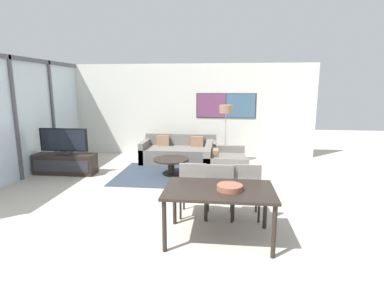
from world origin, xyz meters
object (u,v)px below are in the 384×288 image
(television, at_px, (64,141))
(dining_chair_right, at_px, (246,188))
(dining_table, at_px, (219,194))
(floor_lamp, at_px, (226,113))
(sofa_side, at_px, (222,165))
(coffee_table, at_px, (171,163))
(sofa_main, at_px, (179,153))
(dining_chair_left, at_px, (194,187))
(dining_chair_centre, at_px, (220,188))
(tv_console, at_px, (66,164))
(fruit_bowl, at_px, (230,187))

(television, bearing_deg, dining_chair_right, -26.56)
(dining_table, distance_m, floor_lamp, 4.35)
(dining_chair_right, height_order, floor_lamp, floor_lamp)
(sofa_side, distance_m, coffee_table, 1.24)
(sofa_main, relative_size, dining_table, 1.39)
(dining_chair_left, distance_m, floor_lamp, 3.75)
(television, height_order, dining_chair_centre, television)
(sofa_main, bearing_deg, coffee_table, -90.00)
(television, relative_size, floor_lamp, 0.74)
(sofa_side, distance_m, dining_table, 3.12)
(sofa_side, xyz_separation_m, dining_table, (-0.03, -3.10, 0.41))
(television, bearing_deg, tv_console, -90.00)
(fruit_bowl, bearing_deg, sofa_side, 92.05)
(dining_table, relative_size, dining_chair_left, 1.60)
(tv_console, height_order, dining_chair_left, dining_chair_left)
(sofa_side, relative_size, dining_chair_right, 1.69)
(tv_console, relative_size, coffee_table, 1.73)
(dining_chair_left, distance_m, dining_chair_right, 0.85)
(coffee_table, distance_m, fruit_bowl, 3.38)
(television, relative_size, dining_chair_centre, 1.27)
(tv_console, relative_size, floor_lamp, 0.91)
(dining_chair_left, height_order, dining_chair_centre, same)
(dining_chair_centre, bearing_deg, dining_chair_right, 7.91)
(dining_chair_centre, distance_m, floor_lamp, 3.75)
(sofa_main, distance_m, fruit_bowl, 4.62)
(dining_table, xyz_separation_m, dining_chair_left, (-0.42, 0.69, -0.15))
(dining_chair_centre, xyz_separation_m, dining_chair_right, (0.42, 0.06, 0.00))
(tv_console, bearing_deg, sofa_main, 30.26)
(tv_console, xyz_separation_m, sofa_side, (3.84, 0.27, 0.01))
(television, bearing_deg, dining_table, -36.54)
(tv_console, xyz_separation_m, sofa_main, (2.61, 1.52, 0.01))
(television, relative_size, dining_chair_left, 1.27)
(dining_table, bearing_deg, dining_chair_right, 59.02)
(television, height_order, floor_lamp, floor_lamp)
(television, relative_size, dining_table, 0.80)
(tv_console, relative_size, sofa_side, 0.93)
(tv_console, distance_m, dining_table, 4.77)
(dining_chair_left, xyz_separation_m, dining_chair_right, (0.85, 0.02, 0.00))
(coffee_table, relative_size, dining_chair_right, 0.91)
(dining_chair_centre, bearing_deg, dining_table, -90.00)
(television, height_order, dining_table, television)
(tv_console, xyz_separation_m, dining_table, (3.81, -2.83, 0.42))
(dining_chair_left, bearing_deg, television, 147.71)
(tv_console, bearing_deg, floor_lamp, 20.52)
(sofa_main, xyz_separation_m, dining_chair_left, (0.78, -3.66, 0.26))
(dining_chair_centre, bearing_deg, sofa_main, 108.11)
(fruit_bowl, bearing_deg, dining_chair_left, 127.78)
(fruit_bowl, distance_m, floor_lamp, 4.38)
(coffee_table, height_order, dining_chair_centre, dining_chair_centre)
(sofa_main, height_order, coffee_table, sofa_main)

